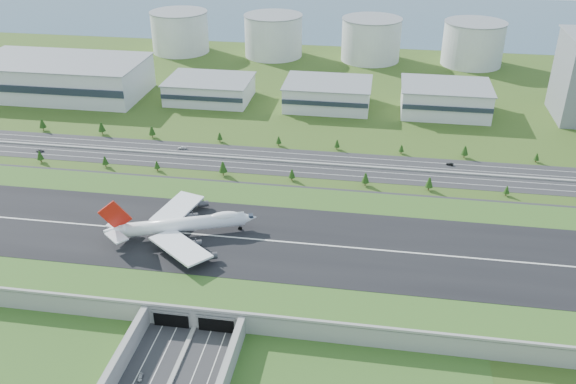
# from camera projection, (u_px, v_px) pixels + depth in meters

# --- Properties ---
(ground) EXTENTS (1200.00, 1200.00, 0.00)m
(ground) POSITION_uv_depth(u_px,v_px,m) (227.00, 253.00, 267.25)
(ground) COLOR #324816
(ground) RESTS_ON ground
(airfield_deck) EXTENTS (520.00, 100.00, 9.20)m
(airfield_deck) POSITION_uv_depth(u_px,v_px,m) (227.00, 245.00, 265.22)
(airfield_deck) COLOR gray
(airfield_deck) RESTS_ON ground
(north_expressway) EXTENTS (560.00, 36.00, 0.12)m
(north_expressway) POSITION_uv_depth(u_px,v_px,m) (267.00, 161.00, 349.78)
(north_expressway) COLOR #28282B
(north_expressway) RESTS_ON ground
(tree_row) EXTENTS (506.10, 48.56, 8.27)m
(tree_row) POSITION_uv_depth(u_px,v_px,m) (275.00, 153.00, 348.15)
(tree_row) COLOR #3D2819
(tree_row) RESTS_ON ground
(hangar_west) EXTENTS (120.00, 60.00, 25.00)m
(hangar_west) POSITION_uv_depth(u_px,v_px,m) (62.00, 78.00, 445.42)
(hangar_west) COLOR silver
(hangar_west) RESTS_ON ground
(hangar_mid_a) EXTENTS (58.00, 42.00, 15.00)m
(hangar_mid_a) POSITION_uv_depth(u_px,v_px,m) (210.00, 90.00, 437.04)
(hangar_mid_a) COLOR silver
(hangar_mid_a) RESTS_ON ground
(hangar_mid_b) EXTENTS (58.00, 42.00, 17.00)m
(hangar_mid_b) POSITION_uv_depth(u_px,v_px,m) (328.00, 94.00, 424.88)
(hangar_mid_b) COLOR silver
(hangar_mid_b) RESTS_ON ground
(hangar_mid_c) EXTENTS (58.00, 42.00, 19.00)m
(hangar_mid_c) POSITION_uv_depth(u_px,v_px,m) (445.00, 99.00, 413.42)
(hangar_mid_c) COLOR silver
(hangar_mid_c) RESTS_ON ground
(fuel_tank_a) EXTENTS (50.00, 50.00, 35.00)m
(fuel_tank_a) POSITION_uv_depth(u_px,v_px,m) (180.00, 32.00, 544.80)
(fuel_tank_a) COLOR silver
(fuel_tank_a) RESTS_ON ground
(fuel_tank_b) EXTENTS (50.00, 50.00, 35.00)m
(fuel_tank_b) POSITION_uv_depth(u_px,v_px,m) (273.00, 36.00, 533.13)
(fuel_tank_b) COLOR silver
(fuel_tank_b) RESTS_ON ground
(fuel_tank_c) EXTENTS (50.00, 50.00, 35.00)m
(fuel_tank_c) POSITION_uv_depth(u_px,v_px,m) (371.00, 40.00, 521.45)
(fuel_tank_c) COLOR silver
(fuel_tank_c) RESTS_ON ground
(fuel_tank_d) EXTENTS (50.00, 50.00, 35.00)m
(fuel_tank_d) POSITION_uv_depth(u_px,v_px,m) (473.00, 44.00, 509.77)
(fuel_tank_d) COLOR silver
(fuel_tank_d) RESTS_ON ground
(bay_water) EXTENTS (1200.00, 260.00, 0.06)m
(bay_water) POSITION_uv_depth(u_px,v_px,m) (331.00, 15.00, 684.35)
(bay_water) COLOR #3A576E
(bay_water) RESTS_ON ground
(boeing_747) EXTENTS (63.54, 58.98, 20.55)m
(boeing_747) POSITION_uv_depth(u_px,v_px,m) (182.00, 224.00, 261.63)
(boeing_747) COLOR white
(boeing_747) RESTS_ON airfield_deck
(car_0) EXTENTS (2.16, 4.05, 1.31)m
(car_0) POSITION_uv_depth(u_px,v_px,m) (140.00, 377.00, 201.54)
(car_0) COLOR #ACACB0
(car_0) RESTS_ON ground
(car_4) EXTENTS (4.61, 2.43, 1.49)m
(car_4) POSITION_uv_depth(u_px,v_px,m) (40.00, 151.00, 360.10)
(car_4) COLOR #525156
(car_4) RESTS_ON ground
(car_5) EXTENTS (4.27, 2.22, 1.34)m
(car_5) POSITION_uv_depth(u_px,v_px,m) (450.00, 164.00, 344.02)
(car_5) COLOR black
(car_5) RESTS_ON ground
(car_7) EXTENTS (5.45, 2.92, 1.50)m
(car_7) POSITION_uv_depth(u_px,v_px,m) (182.00, 148.00, 363.71)
(car_7) COLOR white
(car_7) RESTS_ON ground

